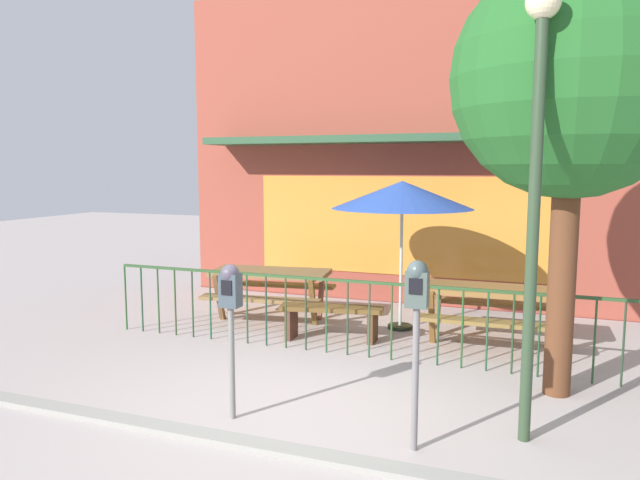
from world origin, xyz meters
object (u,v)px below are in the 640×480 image
Objects in this scene: patio_umbrella at (402,195)px; parking_meter_near at (231,300)px; picnic_table_left at (271,281)px; patio_bench at (332,315)px; street_tree at (572,81)px; picnic_table_right at (491,300)px; parking_meter_far at (417,305)px; street_lamp at (537,150)px.

patio_umbrella reaches higher than parking_meter_near.
picnic_table_left is 1.37× the size of patio_bench.
street_tree is (2.09, -1.90, 1.24)m from patio_umbrella.
parking_meter_near reaches higher than picnic_table_left.
street_tree reaches higher than patio_bench.
patio_umbrella reaches higher than patio_bench.
picnic_table_left is 1.08× the size of picnic_table_right.
parking_meter_far is (-0.37, -3.28, 0.63)m from picnic_table_right.
patio_bench is at bearing -128.81° from patio_umbrella.
street_tree is (4.09, -1.71, 2.58)m from picnic_table_left.
parking_meter_far is (1.73, -0.02, 0.10)m from parking_meter_near.
parking_meter_near reaches higher than picnic_table_right.
patio_bench is at bearing 88.99° from parking_meter_near.
patio_bench is 0.38× the size of street_lamp.
street_tree is at bearing 76.64° from street_lamp.
patio_umbrella is at bearing 51.19° from patio_bench.
parking_meter_near is at bearing -70.54° from picnic_table_left.
patio_umbrella is 3.79m from parking_meter_near.
picnic_table_left is at bearing 157.35° from street_tree.
parking_meter_near is (-0.79, -3.61, -0.82)m from patio_umbrella.
patio_umbrella is (-1.30, 0.36, 1.34)m from picnic_table_right.
street_tree is at bearing 56.54° from parking_meter_far.
parking_meter_far is 2.86m from street_tree.
street_tree reaches higher than picnic_table_right.
patio_bench is at bearing 139.07° from street_lamp.
parking_meter_near is at bearing -169.34° from street_lamp.
parking_meter_near is 0.33× the size of street_tree.
parking_meter_near is 0.39× the size of street_lamp.
street_lamp is at bearing -37.72° from picnic_table_left.
street_lamp is (-0.29, -1.23, -0.70)m from street_tree.
patio_umbrella is 1.34× the size of parking_meter_far.
picnic_table_left reaches higher than patio_bench.
parking_meter_near is at bearing 179.18° from parking_meter_far.
picnic_table_right is 3.38m from street_lamp.
parking_meter_near reaches higher than patio_bench.
street_lamp is at bearing -40.93° from patio_bench.
street_lamp reaches higher than parking_meter_far.
street_tree reaches higher than patio_umbrella.
patio_umbrella is 3.65m from street_lamp.
parking_meter_far is at bearing -75.58° from patio_umbrella.
picnic_table_right is 3.36m from parking_meter_far.
patio_umbrella reaches higher than parking_meter_far.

